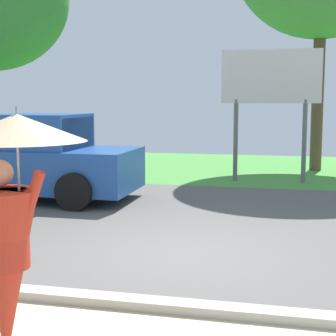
# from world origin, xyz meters

# --- Properties ---
(ground_plane) EXTENTS (40.00, 22.00, 0.20)m
(ground_plane) POSITION_xyz_m (0.00, 2.95, -0.05)
(ground_plane) COLOR #565451
(monk_pedestrian) EXTENTS (1.13, 1.11, 2.13)m
(monk_pedestrian) POSITION_xyz_m (-0.75, -3.32, 1.15)
(monk_pedestrian) COLOR #B22D1E
(monk_pedestrian) RESTS_ON ground_plane
(pickup_truck) EXTENTS (5.20, 2.28, 1.88)m
(pickup_truck) POSITION_xyz_m (-4.32, 3.47, 0.87)
(pickup_truck) COLOR #1E478C
(pickup_truck) RESTS_ON ground_plane
(roadside_billboard) EXTENTS (2.60, 0.12, 3.50)m
(roadside_billboard) POSITION_xyz_m (0.97, 7.08, 2.55)
(roadside_billboard) COLOR slate
(roadside_billboard) RESTS_ON ground_plane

